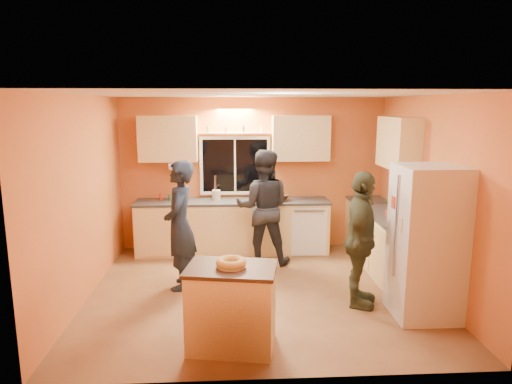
{
  "coord_description": "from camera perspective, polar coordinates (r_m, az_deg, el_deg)",
  "views": [
    {
      "loc": [
        -0.38,
        -5.77,
        2.47
      ],
      "look_at": [
        -0.03,
        0.4,
        1.29
      ],
      "focal_mm": 32.0,
      "sensor_mm": 36.0,
      "label": 1
    }
  ],
  "objects": [
    {
      "name": "right_counter",
      "position": [
        6.99,
        16.49,
        -6.44
      ],
      "size": [
        0.62,
        1.84,
        0.9
      ],
      "color": "tan",
      "rests_on": "ground"
    },
    {
      "name": "person_left",
      "position": [
        6.24,
        -9.5,
        -4.12
      ],
      "size": [
        0.45,
        0.66,
        1.75
      ],
      "primitive_type": "imported",
      "rotation": [
        0.0,
        0.0,
        -1.63
      ],
      "color": "black",
      "rests_on": "ground"
    },
    {
      "name": "utensil_crock",
      "position": [
        7.66,
        -4.99,
        -0.39
      ],
      "size": [
        0.14,
        0.14,
        0.17
      ],
      "primitive_type": "cylinder",
      "color": "beige",
      "rests_on": "back_counter"
    },
    {
      "name": "potted_plant",
      "position": [
        6.91,
        16.68,
        -1.63
      ],
      "size": [
        0.29,
        0.27,
        0.27
      ],
      "primitive_type": "imported",
      "rotation": [
        0.0,
        0.0,
        0.31
      ],
      "color": "gray",
      "rests_on": "right_counter"
    },
    {
      "name": "person_right",
      "position": [
        5.75,
        12.95,
        -5.86
      ],
      "size": [
        0.73,
        1.07,
        1.69
      ],
      "primitive_type": "imported",
      "rotation": [
        0.0,
        0.0,
        1.22
      ],
      "color": "#383D27",
      "rests_on": "ground"
    },
    {
      "name": "room_shell",
      "position": [
        6.26,
        1.36,
        2.99
      ],
      "size": [
        4.54,
        4.04,
        2.61
      ],
      "color": "#D96437",
      "rests_on": "ground"
    },
    {
      "name": "back_counter",
      "position": [
        7.75,
        -0.23,
        -4.28
      ],
      "size": [
        4.23,
        0.62,
        0.9
      ],
      "color": "tan",
      "rests_on": "ground"
    },
    {
      "name": "person_center",
      "position": [
        7.11,
        0.89,
        -1.93
      ],
      "size": [
        0.95,
        0.78,
        1.8
      ],
      "primitive_type": "imported",
      "rotation": [
        0.0,
        0.0,
        3.02
      ],
      "color": "black",
      "rests_on": "ground"
    },
    {
      "name": "mixing_bowl",
      "position": [
        7.65,
        2.56,
        -0.65
      ],
      "size": [
        0.5,
        0.5,
        0.1
      ],
      "primitive_type": "imported",
      "rotation": [
        0.0,
        0.0,
        0.27
      ],
      "color": "black",
      "rests_on": "back_counter"
    },
    {
      "name": "ground",
      "position": [
        6.29,
        0.48,
        -12.31
      ],
      "size": [
        4.5,
        4.5,
        0.0
      ],
      "primitive_type": "plane",
      "color": "brown",
      "rests_on": "ground"
    },
    {
      "name": "island",
      "position": [
        4.81,
        -3.07,
        -14.12
      ],
      "size": [
        0.99,
        0.76,
        0.87
      ],
      "rotation": [
        0.0,
        0.0,
        -0.17
      ],
      "color": "tan",
      "rests_on": "ground"
    },
    {
      "name": "bundt_pastry",
      "position": [
        4.63,
        -3.13,
        -8.8
      ],
      "size": [
        0.31,
        0.31,
        0.09
      ],
      "primitive_type": "torus",
      "color": "#DDB35A",
      "rests_on": "island"
    },
    {
      "name": "red_box",
      "position": [
        6.87,
        16.6,
        -2.55
      ],
      "size": [
        0.18,
        0.14,
        0.07
      ],
      "primitive_type": "cube",
      "rotation": [
        0.0,
        0.0,
        -0.15
      ],
      "color": "#B1301B",
      "rests_on": "right_counter"
    },
    {
      "name": "refrigerator",
      "position": [
        5.68,
        20.54,
        -5.93
      ],
      "size": [
        0.72,
        0.7,
        1.8
      ],
      "primitive_type": "cube",
      "color": "silver",
      "rests_on": "ground"
    }
  ]
}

